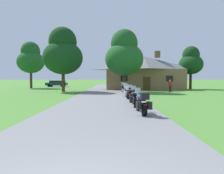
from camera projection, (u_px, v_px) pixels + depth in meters
The scene contains 16 objects.
ground_plane at pixel (106, 94), 22.49m from camera, with size 500.00×500.00×0.00m, color #4C8433.
asphalt_driveway at pixel (106, 96), 20.49m from camera, with size 6.40×80.00×0.06m, color slate.
motorcycle_blue_nearest_to_camera at pixel (142, 103), 9.80m from camera, with size 0.81×2.08×1.30m.
motorcycle_red_second_in_row at pixel (135, 98), 12.55m from camera, with size 0.74×2.08×1.30m.
motorcycle_yellow_third_in_row at pixel (131, 95), 14.97m from camera, with size 0.76×2.08×1.30m.
motorcycle_black_fourth_in_row at pixel (128, 92), 17.35m from camera, with size 0.73×2.08×1.30m.
motorcycle_white_fifth_in_row at pixel (126, 91), 19.67m from camera, with size 0.73×2.08×1.30m.
motorcycle_black_sixth_in_row at pixel (125, 89), 22.25m from camera, with size 0.68×2.08×1.30m.
motorcycle_red_farthest_in_row at pixel (123, 88), 24.76m from camera, with size 0.66×2.08×1.30m.
stone_lodge at pixel (144, 72), 33.03m from camera, with size 13.39×6.39×6.52m.
bystander_red_shirt_near_lodge at pixel (170, 85), 26.14m from camera, with size 0.55×0.23×1.69m.
tree_left_far at pixel (31, 59), 36.73m from camera, with size 4.99×4.99×8.87m.
tree_right_of_lodge at pixel (191, 62), 33.34m from camera, with size 4.06×4.06×7.44m.
tree_left_near at pixel (63, 53), 26.74m from camera, with size 5.46×5.46×8.97m.
tree_by_lodge_front at pixel (124, 55), 26.42m from camera, with size 5.25×5.25×8.58m.
parked_navy_suv_far_left at pixel (57, 83), 43.08m from camera, with size 4.60×1.92×1.40m.
Camera 1 is at (0.56, -2.43, 1.88)m, focal length 30.93 mm.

